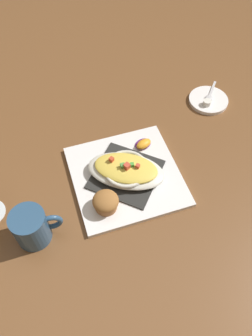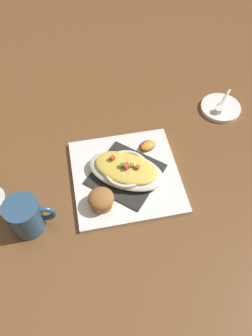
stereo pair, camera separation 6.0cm
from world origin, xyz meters
name	(u,v)px [view 1 (the left image)]	position (x,y,z in m)	size (l,w,h in m)	color
ground_plane	(126,177)	(0.00, 0.00, 0.00)	(2.60, 2.60, 0.00)	brown
square_plate	(126,176)	(0.00, 0.00, 0.01)	(0.27, 0.27, 0.01)	white
folded_napkin	(126,174)	(0.00, 0.00, 0.01)	(0.16, 0.16, 0.00)	#292A28
gratin_dish	(126,170)	(0.00, 0.00, 0.03)	(0.20, 0.23, 0.05)	silver
muffin	(106,202)	(0.07, -0.08, 0.04)	(0.06, 0.06, 0.05)	#A06437
orange_garnish	(143,144)	(-0.07, 0.08, 0.02)	(0.05, 0.06, 0.02)	#5C1F69
coffee_mug	(32,228)	(0.08, -0.26, 0.04)	(0.08, 0.11, 0.09)	#2C4F72
creamer_saucer	(208,100)	(-0.17, 0.34, 0.01)	(0.12, 0.12, 0.01)	white
spoon	(210,96)	(-0.18, 0.35, 0.02)	(0.08, 0.08, 0.01)	silver
creamer_cup_0	(207,103)	(-0.15, 0.32, 0.02)	(0.02, 0.02, 0.02)	silver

